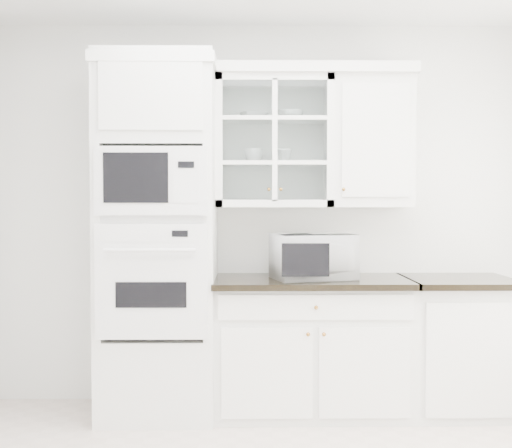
{
  "coord_description": "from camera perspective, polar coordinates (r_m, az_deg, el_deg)",
  "views": [
    {
      "loc": [
        -0.14,
        -2.88,
        1.44
      ],
      "look_at": [
        -0.1,
        1.05,
        1.3
      ],
      "focal_mm": 45.0,
      "sensor_mm": 36.0,
      "label": 1
    }
  ],
  "objects": [
    {
      "name": "room_shell",
      "position": [
        3.33,
        1.85,
        7.89
      ],
      "size": [
        4.0,
        3.5,
        2.7
      ],
      "color": "white",
      "rests_on": "ground"
    },
    {
      "name": "oven_column",
      "position": [
        4.35,
        -8.65,
        -1.15
      ],
      "size": [
        0.76,
        0.68,
        2.4
      ],
      "color": "white",
      "rests_on": "ground"
    },
    {
      "name": "base_cabinet_run",
      "position": [
        4.46,
        4.92,
        -10.63
      ],
      "size": [
        1.32,
        0.67,
        0.92
      ],
      "color": "white",
      "rests_on": "ground"
    },
    {
      "name": "extra_base_cabinet",
      "position": [
        4.66,
        17.44,
        -10.16
      ],
      "size": [
        0.72,
        0.67,
        0.92
      ],
      "color": "white",
      "rests_on": "ground"
    },
    {
      "name": "upper_cabinet_glass",
      "position": [
        4.49,
        1.6,
        7.27
      ],
      "size": [
        0.8,
        0.33,
        0.9
      ],
      "color": "white",
      "rests_on": "room_shell"
    },
    {
      "name": "upper_cabinet_solid",
      "position": [
        4.57,
        10.16,
        7.15
      ],
      "size": [
        0.55,
        0.33,
        0.9
      ],
      "primitive_type": "cube",
      "color": "white",
      "rests_on": "room_shell"
    },
    {
      "name": "crown_molding",
      "position": [
        4.53,
        0.25,
        13.42
      ],
      "size": [
        2.14,
        0.38,
        0.07
      ],
      "primitive_type": "cube",
      "color": "white",
      "rests_on": "room_shell"
    },
    {
      "name": "countertop_microwave",
      "position": [
        4.32,
        5.04,
        -2.87
      ],
      "size": [
        0.61,
        0.55,
        0.3
      ],
      "primitive_type": "imported",
      "rotation": [
        0.0,
        0.0,
        3.4
      ],
      "color": "white",
      "rests_on": "base_cabinet_run"
    },
    {
      "name": "bowl_a",
      "position": [
        4.53,
        -0.19,
        9.57
      ],
      "size": [
        0.24,
        0.24,
        0.05
      ],
      "primitive_type": "imported",
      "rotation": [
        0.0,
        0.0,
        0.28
      ],
      "color": "white",
      "rests_on": "upper_cabinet_glass"
    },
    {
      "name": "bowl_b",
      "position": [
        4.51,
        3.06,
        9.66
      ],
      "size": [
        0.22,
        0.22,
        0.06
      ],
      "primitive_type": "imported",
      "rotation": [
        0.0,
        0.0,
        -0.25
      ],
      "color": "white",
      "rests_on": "upper_cabinet_glass"
    },
    {
      "name": "cup_a",
      "position": [
        4.5,
        -0.19,
        6.1
      ],
      "size": [
        0.15,
        0.15,
        0.1
      ],
      "primitive_type": "imported",
      "rotation": [
        0.0,
        0.0,
        -0.19
      ],
      "color": "white",
      "rests_on": "upper_cabinet_glass"
    },
    {
      "name": "cup_b",
      "position": [
        4.48,
        2.53,
        6.09
      ],
      "size": [
        0.13,
        0.13,
        0.09
      ],
      "primitive_type": "imported",
      "rotation": [
        0.0,
        0.0,
        0.31
      ],
      "color": "white",
      "rests_on": "upper_cabinet_glass"
    }
  ]
}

